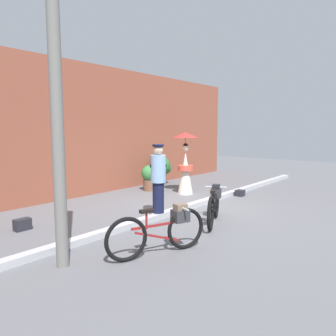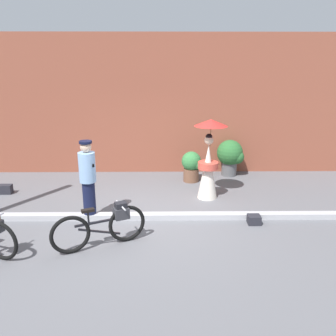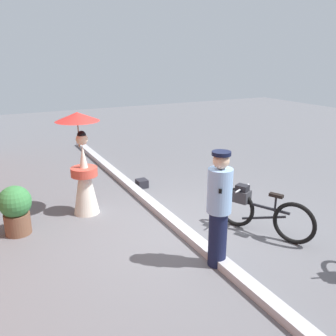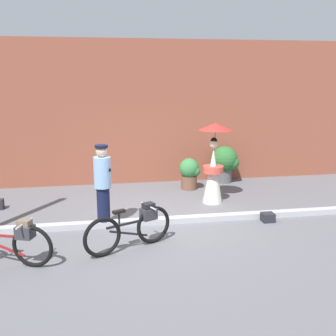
{
  "view_description": "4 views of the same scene",
  "coord_description": "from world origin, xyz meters",
  "px_view_note": "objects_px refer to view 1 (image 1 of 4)",
  "views": [
    {
      "loc": [
        -6.46,
        -4.73,
        2.02
      ],
      "look_at": [
        -0.02,
        0.61,
        1.01
      ],
      "focal_mm": 34.53,
      "sensor_mm": 36.0,
      "label": 1
    },
    {
      "loc": [
        0.52,
        -6.9,
        3.2
      ],
      "look_at": [
        0.6,
        0.43,
        1.0
      ],
      "focal_mm": 38.01,
      "sensor_mm": 36.0,
      "label": 2
    },
    {
      "loc": [
        -4.8,
        2.75,
        2.9
      ],
      "look_at": [
        -0.22,
        0.4,
        1.27
      ],
      "focal_mm": 38.85,
      "sensor_mm": 36.0,
      "label": 3
    },
    {
      "loc": [
        -1.08,
        -7.87,
        3.02
      ],
      "look_at": [
        0.33,
        0.35,
        1.1
      ],
      "focal_mm": 43.33,
      "sensor_mm": 36.0,
      "label": 4
    }
  ],
  "objects_px": {
    "bicycle_near_officer": "(214,204)",
    "utility_pole": "(56,102)",
    "potted_plant_by_door": "(161,168)",
    "potted_plant_small": "(150,177)",
    "person_with_parasol": "(185,164)",
    "person_officer": "(158,179)",
    "backpack_spare": "(23,224)",
    "backpack_on_pavement": "(240,193)",
    "bicycle_far_side": "(162,229)"
  },
  "relations": [
    {
      "from": "bicycle_near_officer",
      "to": "backpack_spare",
      "type": "relative_size",
      "value": 5.04
    },
    {
      "from": "bicycle_far_side",
      "to": "potted_plant_small",
      "type": "bearing_deg",
      "value": 44.84
    },
    {
      "from": "person_officer",
      "to": "potted_plant_by_door",
      "type": "bearing_deg",
      "value": 40.14
    },
    {
      "from": "person_with_parasol",
      "to": "backpack_on_pavement",
      "type": "distance_m",
      "value": 1.89
    },
    {
      "from": "person_with_parasol",
      "to": "bicycle_far_side",
      "type": "bearing_deg",
      "value": -147.75
    },
    {
      "from": "potted_plant_by_door",
      "to": "backpack_on_pavement",
      "type": "xyz_separation_m",
      "value": [
        -0.08,
        -3.25,
        -0.51
      ]
    },
    {
      "from": "bicycle_near_officer",
      "to": "person_officer",
      "type": "height_order",
      "value": "person_officer"
    },
    {
      "from": "person_with_parasol",
      "to": "utility_pole",
      "type": "height_order",
      "value": "utility_pole"
    },
    {
      "from": "person_with_parasol",
      "to": "backpack_spare",
      "type": "bearing_deg",
      "value": 176.44
    },
    {
      "from": "person_with_parasol",
      "to": "backpack_on_pavement",
      "type": "height_order",
      "value": "person_with_parasol"
    },
    {
      "from": "backpack_on_pavement",
      "to": "utility_pole",
      "type": "relative_size",
      "value": 0.05
    },
    {
      "from": "person_officer",
      "to": "backpack_spare",
      "type": "height_order",
      "value": "person_officer"
    },
    {
      "from": "backpack_spare",
      "to": "utility_pole",
      "type": "relative_size",
      "value": 0.07
    },
    {
      "from": "potted_plant_by_door",
      "to": "potted_plant_small",
      "type": "distance_m",
      "value": 1.28
    },
    {
      "from": "person_with_parasol",
      "to": "potted_plant_by_door",
      "type": "distance_m",
      "value": 1.99
    },
    {
      "from": "bicycle_near_officer",
      "to": "potted_plant_by_door",
      "type": "relative_size",
      "value": 1.52
    },
    {
      "from": "bicycle_near_officer",
      "to": "utility_pole",
      "type": "relative_size",
      "value": 0.33
    },
    {
      "from": "potted_plant_by_door",
      "to": "potted_plant_small",
      "type": "xyz_separation_m",
      "value": [
        -1.16,
        -0.52,
        -0.14
      ]
    },
    {
      "from": "bicycle_near_officer",
      "to": "utility_pole",
      "type": "height_order",
      "value": "utility_pole"
    },
    {
      "from": "backpack_spare",
      "to": "bicycle_near_officer",
      "type": "bearing_deg",
      "value": -42.63
    },
    {
      "from": "bicycle_far_side",
      "to": "backpack_spare",
      "type": "xyz_separation_m",
      "value": [
        -0.85,
        2.97,
        -0.29
      ]
    },
    {
      "from": "bicycle_far_side",
      "to": "person_officer",
      "type": "relative_size",
      "value": 1.01
    },
    {
      "from": "bicycle_near_officer",
      "to": "potted_plant_small",
      "type": "xyz_separation_m",
      "value": [
        1.84,
        3.6,
        0.06
      ]
    },
    {
      "from": "bicycle_far_side",
      "to": "potted_plant_by_door",
      "type": "relative_size",
      "value": 1.61
    },
    {
      "from": "utility_pole",
      "to": "potted_plant_small",
      "type": "bearing_deg",
      "value": 30.48
    },
    {
      "from": "utility_pole",
      "to": "person_officer",
      "type": "bearing_deg",
      "value": 12.65
    },
    {
      "from": "person_officer",
      "to": "potted_plant_by_door",
      "type": "distance_m",
      "value": 4.57
    },
    {
      "from": "person_with_parasol",
      "to": "potted_plant_small",
      "type": "distance_m",
      "value": 1.36
    },
    {
      "from": "potted_plant_small",
      "to": "utility_pole",
      "type": "height_order",
      "value": "utility_pole"
    },
    {
      "from": "potted_plant_by_door",
      "to": "bicycle_far_side",
      "type": "bearing_deg",
      "value": -138.97
    },
    {
      "from": "bicycle_far_side",
      "to": "backpack_spare",
      "type": "bearing_deg",
      "value": 105.95
    },
    {
      "from": "bicycle_near_officer",
      "to": "person_officer",
      "type": "bearing_deg",
      "value": 112.45
    },
    {
      "from": "potted_plant_small",
      "to": "person_officer",
      "type": "bearing_deg",
      "value": -133.92
    },
    {
      "from": "potted_plant_small",
      "to": "utility_pole",
      "type": "distance_m",
      "value": 6.34
    },
    {
      "from": "person_officer",
      "to": "potted_plant_small",
      "type": "height_order",
      "value": "person_officer"
    },
    {
      "from": "backpack_spare",
      "to": "potted_plant_by_door",
      "type": "bearing_deg",
      "value": 13.69
    },
    {
      "from": "bicycle_far_side",
      "to": "backpack_on_pavement",
      "type": "xyz_separation_m",
      "value": [
        4.98,
        1.16,
        -0.32
      ]
    },
    {
      "from": "person_officer",
      "to": "potted_plant_by_door",
      "type": "xyz_separation_m",
      "value": [
        3.49,
        2.94,
        -0.3
      ]
    },
    {
      "from": "backpack_spare",
      "to": "potted_plant_small",
      "type": "bearing_deg",
      "value": 10.92
    },
    {
      "from": "person_with_parasol",
      "to": "bicycle_near_officer",
      "type": "bearing_deg",
      "value": -132.14
    },
    {
      "from": "person_officer",
      "to": "backpack_spare",
      "type": "relative_size",
      "value": 5.33
    },
    {
      "from": "potted_plant_small",
      "to": "person_with_parasol",
      "type": "bearing_deg",
      "value": -76.43
    },
    {
      "from": "person_officer",
      "to": "potted_plant_small",
      "type": "relative_size",
      "value": 1.99
    },
    {
      "from": "potted_plant_small",
      "to": "backpack_spare",
      "type": "xyz_separation_m",
      "value": [
        -4.75,
        -0.92,
        -0.34
      ]
    },
    {
      "from": "bicycle_near_officer",
      "to": "person_with_parasol",
      "type": "xyz_separation_m",
      "value": [
        2.14,
        2.37,
        0.55
      ]
    },
    {
      "from": "bicycle_near_officer",
      "to": "backpack_spare",
      "type": "height_order",
      "value": "bicycle_near_officer"
    },
    {
      "from": "bicycle_far_side",
      "to": "person_officer",
      "type": "height_order",
      "value": "person_officer"
    },
    {
      "from": "person_officer",
      "to": "utility_pole",
      "type": "distance_m",
      "value": 3.31
    },
    {
      "from": "potted_plant_by_door",
      "to": "potted_plant_small",
      "type": "height_order",
      "value": "potted_plant_by_door"
    },
    {
      "from": "person_officer",
      "to": "potted_plant_small",
      "type": "xyz_separation_m",
      "value": [
        2.33,
        2.42,
        -0.43
      ]
    }
  ]
}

